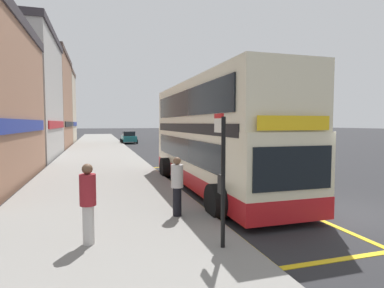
# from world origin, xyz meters

# --- Properties ---
(ground_plane) EXTENTS (260.00, 260.00, 0.00)m
(ground_plane) POSITION_xyz_m (0.00, 32.00, 0.00)
(ground_plane) COLOR #28282B
(pavement_near) EXTENTS (6.00, 76.00, 0.14)m
(pavement_near) POSITION_xyz_m (-7.00, 32.00, 0.07)
(pavement_near) COLOR gray
(pavement_near) RESTS_ON ground
(double_decker_bus) EXTENTS (3.27, 11.05, 4.40)m
(double_decker_bus) POSITION_xyz_m (-2.46, 4.57, 2.07)
(double_decker_bus) COLOR beige
(double_decker_bus) RESTS_ON ground
(bus_bay_markings) EXTENTS (2.95, 13.99, 0.01)m
(bus_bay_markings) POSITION_xyz_m (-2.53, 4.31, 0.01)
(bus_bay_markings) COLOR gold
(bus_bay_markings) RESTS_ON ground
(bus_stop_sign) EXTENTS (0.09, 0.51, 2.78)m
(bus_stop_sign) POSITION_xyz_m (-4.62, -1.58, 1.76)
(bus_stop_sign) COLOR black
(bus_stop_sign) RESTS_ON pavement_near
(terrace_far) EXTENTS (9.43, 11.62, 11.38)m
(terrace_far) POSITION_xyz_m (-14.82, 30.77, 5.25)
(terrace_far) COLOR #9E7056
(terrace_far) RESTS_ON ground
(terrace_end) EXTENTS (7.81, 7.41, 10.97)m
(terrace_end) POSITION_xyz_m (-14.03, 40.47, 5.05)
(terrace_end) COLOR beige
(terrace_end) RESTS_ON ground
(parked_car_white_far) EXTENTS (2.09, 4.20, 1.62)m
(parked_car_white_far) POSITION_xyz_m (2.86, 37.24, 0.80)
(parked_car_white_far) COLOR silver
(parked_car_white_far) RESTS_ON ground
(parked_car_teal_across) EXTENTS (2.09, 4.20, 1.62)m
(parked_car_teal_across) POSITION_xyz_m (-3.09, 35.05, 0.80)
(parked_car_teal_across) COLOR #196066
(parked_car_teal_across) RESTS_ON ground
(pedestrian_waiting_near_sign) EXTENTS (0.34, 0.34, 1.73)m
(pedestrian_waiting_near_sign) POSITION_xyz_m (-7.29, -0.68, 1.08)
(pedestrian_waiting_near_sign) COLOR #B7B2AD
(pedestrian_waiting_near_sign) RESTS_ON pavement_near
(pedestrian_further_back) EXTENTS (0.34, 0.34, 1.65)m
(pedestrian_further_back) POSITION_xyz_m (-4.99, 0.76, 1.03)
(pedestrian_further_back) COLOR black
(pedestrian_further_back) RESTS_ON pavement_near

